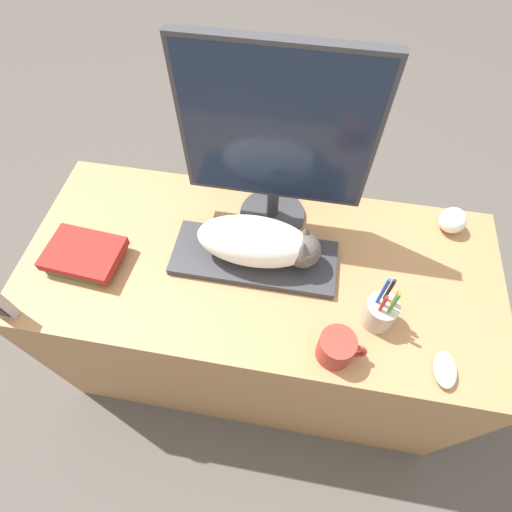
% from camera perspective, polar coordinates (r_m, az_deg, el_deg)
% --- Properties ---
extents(ground_plane, '(12.00, 12.00, 0.00)m').
position_cam_1_polar(ground_plane, '(1.76, -1.48, -22.73)').
color(ground_plane, '#4C4742').
extents(desk, '(1.40, 0.62, 0.74)m').
position_cam_1_polar(desk, '(1.50, 0.44, -8.58)').
color(desk, '#9E7047').
rests_on(desk, ground_plane).
extents(keyboard, '(0.48, 0.18, 0.02)m').
position_cam_1_polar(keyboard, '(1.17, -0.26, -0.29)').
color(keyboard, '#2D2D33').
rests_on(keyboard, desk).
extents(cat, '(0.35, 0.14, 0.15)m').
position_cam_1_polar(cat, '(1.10, 0.73, 1.94)').
color(cat, white).
rests_on(cat, keyboard).
extents(monitor, '(0.50, 0.20, 0.57)m').
position_cam_1_polar(monitor, '(1.05, 2.90, 16.47)').
color(monitor, '#333338').
rests_on(monitor, desk).
extents(computer_mouse, '(0.06, 0.10, 0.04)m').
position_cam_1_polar(computer_mouse, '(1.12, 25.38, -14.45)').
color(computer_mouse, silver).
rests_on(computer_mouse, desk).
extents(coffee_mug, '(0.12, 0.09, 0.09)m').
position_cam_1_polar(coffee_mug, '(1.03, 11.48, -12.75)').
color(coffee_mug, '#9E2D23').
rests_on(coffee_mug, desk).
extents(pen_cup, '(0.08, 0.08, 0.20)m').
position_cam_1_polar(pen_cup, '(1.09, 17.29, -7.63)').
color(pen_cup, '#B2A893').
rests_on(pen_cup, desk).
extents(baseball, '(0.08, 0.08, 0.08)m').
position_cam_1_polar(baseball, '(1.35, 26.27, 4.59)').
color(baseball, silver).
rests_on(baseball, desk).
extents(book_stack, '(0.22, 0.17, 0.06)m').
position_cam_1_polar(book_stack, '(1.26, -23.44, 0.20)').
color(book_stack, '#2D6B38').
rests_on(book_stack, desk).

